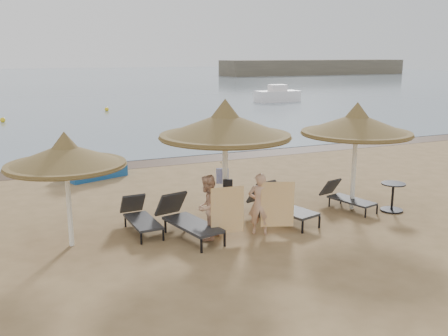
# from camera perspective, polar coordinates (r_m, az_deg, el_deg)

# --- Properties ---
(ground) EXTENTS (160.00, 160.00, 0.00)m
(ground) POSITION_cam_1_polar(r_m,az_deg,el_deg) (11.41, 1.27, -8.97)
(ground) COLOR #97764B
(ground) RESTS_ON ground
(sea) EXTENTS (200.00, 140.00, 0.03)m
(sea) POSITION_cam_1_polar(r_m,az_deg,el_deg) (89.82, -20.89, 9.39)
(sea) COLOR slate
(sea) RESTS_ON ground
(wet_sand_strip) EXTENTS (200.00, 1.60, 0.01)m
(wet_sand_strip) POSITION_cam_1_polar(r_m,az_deg,el_deg) (19.98, -10.07, 0.44)
(wet_sand_strip) COLOR #4E3827
(wet_sand_strip) RESTS_ON ground
(palapa_left) EXTENTS (2.64, 2.64, 2.62)m
(palapa_left) POSITION_cam_1_polar(r_m,az_deg,el_deg) (11.41, -17.67, 1.36)
(palapa_left) COLOR white
(palapa_left) RESTS_ON ground
(palapa_center) EXTENTS (3.24, 3.24, 3.21)m
(palapa_center) POSITION_cam_1_polar(r_m,az_deg,el_deg) (12.07, 0.14, 4.85)
(palapa_center) COLOR white
(palapa_center) RESTS_ON ground
(palapa_right) EXTENTS (3.02, 3.02, 2.99)m
(palapa_right) POSITION_cam_1_polar(r_m,az_deg,el_deg) (14.03, 14.91, 4.83)
(palapa_right) COLOR white
(palapa_right) RESTS_ON ground
(lounger_far_left) EXTENTS (0.68, 1.80, 0.79)m
(lounger_far_left) POSITION_cam_1_polar(r_m,az_deg,el_deg) (12.49, -9.61, -5.44)
(lounger_far_left) COLOR black
(lounger_far_left) RESTS_ON ground
(lounger_near_left) EXTENTS (1.14, 2.19, 0.94)m
(lounger_near_left) POSITION_cam_1_polar(r_m,az_deg,el_deg) (11.98, -4.37, -5.77)
(lounger_near_left) COLOR black
(lounger_near_left) RESTS_ON ground
(lounger_near_right) EXTENTS (1.21, 2.17, 0.92)m
(lounger_near_right) POSITION_cam_1_polar(r_m,az_deg,el_deg) (13.16, 6.32, -4.12)
(lounger_near_right) COLOR black
(lounger_near_right) RESTS_ON ground
(lounger_far_right) EXTENTS (0.93, 1.74, 0.74)m
(lounger_far_right) POSITION_cam_1_polar(r_m,az_deg,el_deg) (14.45, 13.69, -3.19)
(lounger_far_right) COLOR black
(lounger_far_right) RESTS_ON ground
(side_table) EXTENTS (0.66, 0.66, 0.79)m
(side_table) POSITION_cam_1_polar(r_m,az_deg,el_deg) (14.55, 18.69, -3.25)
(side_table) COLOR black
(side_table) RESTS_ON ground
(person_left) EXTENTS (0.97, 0.95, 1.79)m
(person_left) POSITION_cam_1_polar(r_m,az_deg,el_deg) (11.57, -1.90, -3.95)
(person_left) COLOR #DCA987
(person_left) RESTS_ON ground
(person_right) EXTENTS (0.95, 0.83, 1.75)m
(person_right) POSITION_cam_1_polar(r_m,az_deg,el_deg) (11.94, 4.09, -3.55)
(person_right) COLOR #DCA987
(person_right) RESTS_ON ground
(towel_left) EXTENTS (0.79, 0.11, 1.10)m
(towel_left) POSITION_cam_1_polar(r_m,az_deg,el_deg) (11.43, 0.39, -4.85)
(towel_left) COLOR orange
(towel_left) RESTS_ON ground
(towel_right) EXTENTS (0.75, 0.29, 1.11)m
(towel_right) POSITION_cam_1_polar(r_m,az_deg,el_deg) (11.92, 6.14, -4.17)
(towel_right) COLOR orange
(towel_right) RESTS_ON ground
(bag_patterned) EXTENTS (0.32, 0.19, 0.39)m
(bag_patterned) POSITION_cam_1_polar(r_m,az_deg,el_deg) (12.48, -0.20, -0.91)
(bag_patterned) COLOR white
(bag_patterned) RESTS_ON ground
(bag_dark) EXTENTS (0.24, 0.14, 0.32)m
(bag_dark) POSITION_cam_1_polar(r_m,az_deg,el_deg) (12.22, 0.43, -2.05)
(bag_dark) COLOR black
(bag_dark) RESTS_ON ground
(pedal_boat) EXTENTS (2.32, 1.82, 0.95)m
(pedal_boat) POSITION_cam_1_polar(r_m,az_deg,el_deg) (18.12, -14.77, 0.06)
(pedal_boat) COLOR #164D90
(pedal_boat) RESTS_ON ground
(buoy_left) EXTENTS (0.33, 0.33, 0.33)m
(buoy_left) POSITION_cam_1_polar(r_m,az_deg,el_deg) (34.64, -23.96, 5.04)
(buoy_left) COLOR yellow
(buoy_left) RESTS_ON ground
(buoy_mid) EXTENTS (0.31, 0.31, 0.31)m
(buoy_mid) POSITION_cam_1_polar(r_m,az_deg,el_deg) (38.97, -13.26, 6.55)
(buoy_mid) COLOR yellow
(buoy_mid) RESTS_ON ground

